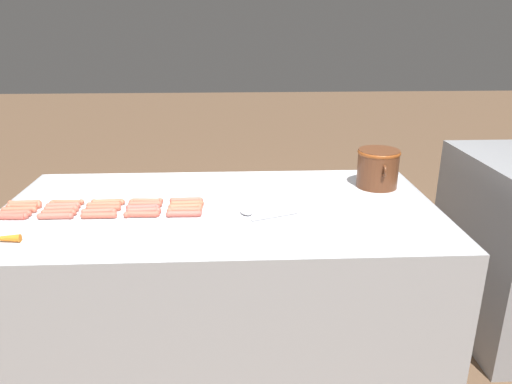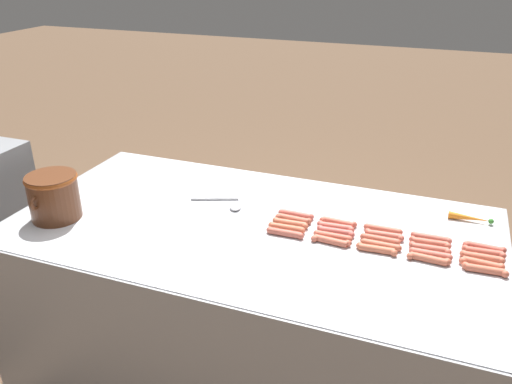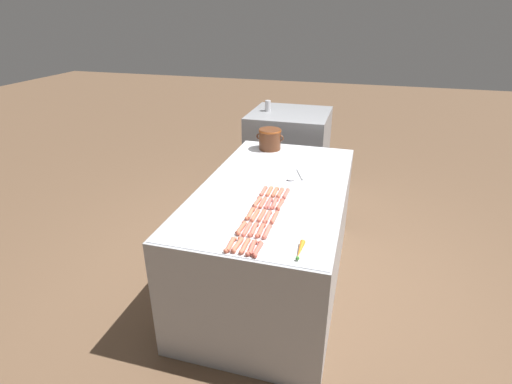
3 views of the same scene
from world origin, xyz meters
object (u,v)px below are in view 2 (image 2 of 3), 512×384
at_px(hot_dog_13, 336,231).
at_px(hot_dog_24, 296,214).
at_px(hot_dog_10, 482,257).
at_px(hot_dog_6, 431,254).
at_px(hot_dog_17, 384,235).
at_px(serving_spoon, 228,204).
at_px(hot_dog_1, 429,259).
at_px(hot_dog_21, 431,238).
at_px(hot_dog_16, 430,243).
at_px(hot_dog_0, 485,270).
at_px(carrot, 471,218).
at_px(hot_dog_9, 287,228).
at_px(bean_pot, 54,194).
at_px(hot_dog_20, 484,247).
at_px(hot_dog_19, 293,219).
at_px(hot_dog_11, 430,248).
at_px(hot_dog_22, 383,229).
at_px(hot_dog_15, 484,252).
at_px(hot_dog_3, 331,241).
at_px(hot_dog_7, 381,245).
at_px(hot_dog_4, 285,233).
at_px(hot_dog_12, 380,239).
at_px(hot_dog_14, 290,223).
at_px(hot_dog_18, 335,227).
at_px(hot_dog_8, 333,236).
at_px(hot_dog_5, 482,264).

bearing_deg(hot_dog_13, hot_dog_24, 66.18).
bearing_deg(hot_dog_10, hot_dog_6, 103.33).
distance_m(hot_dog_17, serving_spoon, 0.70).
bearing_deg(hot_dog_1, hot_dog_21, 0.64).
bearing_deg(hot_dog_6, hot_dog_16, 5.74).
bearing_deg(hot_dog_0, serving_spoon, 81.33).
bearing_deg(hot_dog_16, hot_dog_6, -174.26).
relative_size(hot_dog_17, serving_spoon, 0.60).
height_order(hot_dog_6, carrot, carrot).
xyz_separation_m(hot_dog_1, hot_dog_9, (0.04, 0.56, 0.00)).
relative_size(hot_dog_1, bean_pot, 0.59).
distance_m(hot_dog_13, hot_dog_21, 0.38).
bearing_deg(hot_dog_10, hot_dog_20, -6.76).
xyz_separation_m(hot_dog_9, hot_dog_19, (0.08, -0.00, 0.00)).
bearing_deg(hot_dog_24, hot_dog_11, -98.76).
distance_m(hot_dog_22, bean_pot, 1.39).
height_order(hot_dog_6, hot_dog_19, same).
bearing_deg(hot_dog_15, hot_dog_3, 102.55).
bearing_deg(hot_dog_1, hot_dog_7, 78.61).
xyz_separation_m(hot_dog_11, hot_dog_16, (0.04, 0.00, 0.00)).
height_order(hot_dog_4, carrot, carrot).
relative_size(hot_dog_12, hot_dog_14, 1.00).
bearing_deg(hot_dog_3, hot_dog_24, 49.29).
distance_m(hot_dog_10, hot_dog_18, 0.56).
relative_size(hot_dog_3, hot_dog_8, 1.00).
height_order(hot_dog_3, hot_dog_21, same).
distance_m(hot_dog_4, hot_dog_12, 0.38).
height_order(hot_dog_5, hot_dog_9, same).
xyz_separation_m(hot_dog_8, hot_dog_13, (0.04, -0.00, 0.00)).
distance_m(hot_dog_13, serving_spoon, 0.52).
height_order(hot_dog_14, serving_spoon, hot_dog_14).
bearing_deg(serving_spoon, hot_dog_20, -90.04).
distance_m(hot_dog_12, hot_dog_20, 0.39).
height_order(hot_dog_22, hot_dog_24, same).
relative_size(hot_dog_9, hot_dog_10, 1.00).
bearing_deg(hot_dog_24, hot_dog_0, -102.46).
xyz_separation_m(hot_dog_5, hot_dog_12, (0.04, 0.37, 0.00)).
bearing_deg(hot_dog_13, hot_dog_14, 89.73).
xyz_separation_m(hot_dog_3, hot_dog_11, (0.08, -0.37, 0.00)).
relative_size(hot_dog_12, hot_dog_20, 1.00).
height_order(hot_dog_4, hot_dog_6, same).
xyz_separation_m(hot_dog_9, hot_dog_11, (0.04, -0.56, 0.00)).
bearing_deg(hot_dog_0, hot_dog_3, 89.86).
height_order(hot_dog_19, carrot, carrot).
bearing_deg(serving_spoon, hot_dog_21, -89.84).
distance_m(hot_dog_3, hot_dog_14, 0.21).
distance_m(hot_dog_3, hot_dog_11, 0.38).
height_order(hot_dog_6, hot_dog_12, same).
distance_m(hot_dog_11, hot_dog_12, 0.19).
bearing_deg(hot_dog_20, hot_dog_12, 101.90).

